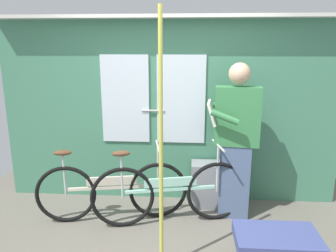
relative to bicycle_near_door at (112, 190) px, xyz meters
name	(u,v)px	position (x,y,z in m)	size (l,w,h in m)	color
train_door_wall	(169,108)	(0.61, 0.64, 0.85)	(4.26, 0.28, 2.33)	#427F60
bicycle_near_door	(112,190)	(0.00, 0.00, 0.00)	(1.71, 0.48, 0.89)	black
bicycle_leaning_behind	(170,192)	(0.67, -0.03, 0.01)	(1.75, 0.55, 0.92)	black
passenger_reading_newspaper	(236,139)	(1.40, 0.19, 0.59)	(0.61, 0.55, 1.81)	slate
trash_bin_by_wall	(207,184)	(1.11, 0.43, -0.08)	(0.39, 0.28, 0.57)	gray
handrail_pole	(161,149)	(0.65, -0.83, 0.78)	(0.04, 0.04, 2.29)	#C6C14C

